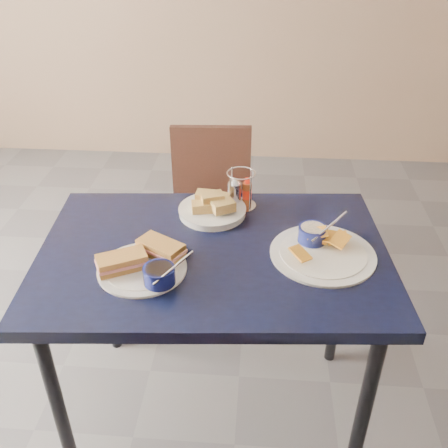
# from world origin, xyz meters

# --- Properties ---
(ground) EXTENTS (6.00, 6.00, 0.00)m
(ground) POSITION_xyz_m (0.00, 0.00, 0.00)
(ground) COLOR #57565C
(ground) RESTS_ON ground
(dining_table) EXTENTS (1.13, 0.80, 0.75)m
(dining_table) POSITION_xyz_m (-0.08, 0.16, 0.67)
(dining_table) COLOR black
(dining_table) RESTS_ON ground
(chair_far) EXTENTS (0.40, 0.38, 0.80)m
(chair_far) POSITION_xyz_m (-0.17, 0.98, 0.46)
(chair_far) COLOR black
(chair_far) RESTS_ON ground
(sandwich_plate) EXTENTS (0.30, 0.27, 0.12)m
(sandwich_plate) POSITION_xyz_m (-0.27, 0.04, 0.78)
(sandwich_plate) COLOR white
(sandwich_plate) RESTS_ON dining_table
(plantain_plate) EXTENTS (0.32, 0.32, 0.12)m
(plantain_plate) POSITION_xyz_m (0.24, 0.18, 0.77)
(plantain_plate) COLOR white
(plantain_plate) RESTS_ON dining_table
(bread_basket) EXTENTS (0.23, 0.23, 0.08)m
(bread_basket) POSITION_xyz_m (-0.11, 0.37, 0.78)
(bread_basket) COLOR white
(bread_basket) RESTS_ON dining_table
(condiment_caddy) EXTENTS (0.11, 0.11, 0.14)m
(condiment_caddy) POSITION_xyz_m (-0.02, 0.44, 0.81)
(condiment_caddy) COLOR silver
(condiment_caddy) RESTS_ON dining_table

